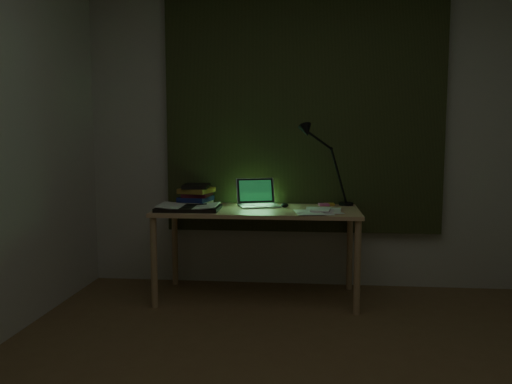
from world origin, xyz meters
TOP-DOWN VIEW (x-y plane):
  - wall_back at (0.00, 2.00)m, footprint 3.50×0.00m
  - curtain at (0.00, 1.96)m, footprint 2.20×0.06m
  - desk at (-0.33, 1.59)m, footprint 1.49×0.65m
  - laptop at (-0.33, 1.70)m, footprint 0.39×0.41m
  - open_textbook at (-0.82, 1.48)m, footprint 0.46×0.34m
  - book_stack at (-0.83, 1.77)m, footprint 0.23×0.27m
  - loose_papers at (0.09, 1.51)m, footprint 0.35×0.37m
  - mouse at (-0.13, 1.68)m, footprint 0.07×0.10m
  - sticky_yellow at (0.21, 1.84)m, footprint 0.08×0.08m
  - sticky_pink at (0.17, 1.82)m, footprint 0.09×0.09m
  - desk_lamp at (0.34, 1.85)m, footprint 0.42×0.33m

SIDE VIEW (x-z plane):
  - desk at x=-0.33m, z-range 0.00..0.68m
  - sticky_yellow at x=0.21m, z-range 0.68..0.70m
  - sticky_pink at x=0.17m, z-range 0.68..0.70m
  - loose_papers at x=0.09m, z-range 0.68..0.70m
  - mouse at x=-0.13m, z-range 0.68..0.71m
  - open_textbook at x=-0.82m, z-range 0.68..0.72m
  - book_stack at x=-0.83m, z-range 0.68..0.85m
  - laptop at x=-0.33m, z-range 0.68..0.90m
  - desk_lamp at x=0.34m, z-range 0.68..1.28m
  - wall_back at x=0.00m, z-range 0.00..2.50m
  - curtain at x=0.00m, z-range 0.45..2.45m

